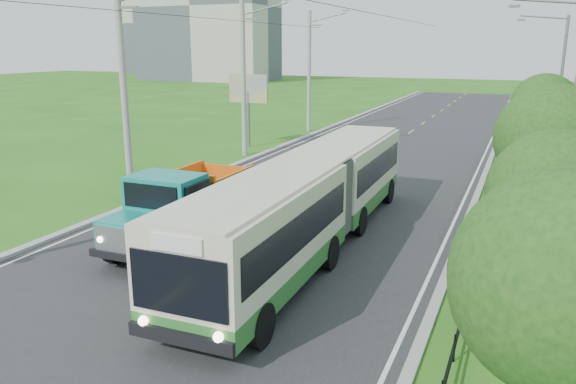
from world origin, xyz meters
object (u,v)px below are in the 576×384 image
Objects in this scene: tree_back at (543,104)px; tree_front at (572,293)px; tree_third at (551,144)px; streetlight_mid at (571,102)px; dump_truck at (182,203)px; tree_fourth at (546,131)px; streetlight_far at (558,82)px; planter_mid at (507,203)px; planter_near at (497,265)px; pole_mid at (244,78)px; tree_fifth at (545,111)px; tree_second at (556,202)px; pole_far at (309,71)px; bus at (311,196)px; pole_near at (125,92)px; billboard_left at (248,93)px; planter_far at (513,169)px.

tree_front is at bearing -90.00° from tree_back.
streetlight_mid reaches higher than tree_third.
tree_fourth is at bearing 38.99° from dump_truck.
tree_third is 1.11× the size of tree_fourth.
streetlight_far is 13.54× the size of planter_mid.
tree_third reaches higher than planter_near.
streetlight_mid is at bearing 0.00° from planter_mid.
streetlight_far reaches higher than planter_near.
tree_fifth is (18.12, -0.86, -1.24)m from pole_mid.
planter_near is 11.03m from dump_truck.
tree_front is at bearing -90.00° from tree_fourth.
tree_front is 18.23m from planter_mid.
tree_back is 8.21× the size of planter_mid.
tree_second is 0.96× the size of tree_back.
tree_fifth is at bearing -95.71° from streetlight_far.
pole_far reaches higher than streetlight_mid.
bus is 4.70m from dump_truck.
planter_mid is (-1.26, 17.86, -3.43)m from tree_front.
planter_near is (-1.26, -8.14, -3.30)m from tree_fourth.
pole_near is at bearing -164.16° from tree_fourth.
streetlight_mid is 5.05m from planter_mid.
billboard_left is (-20.14, -4.00, -1.04)m from streetlight_far.
pole_near is 8.42m from dump_truck.
billboard_left reaches higher than planter_mid.
tree_second is at bearing -90.00° from tree_third.
planter_mid is at bearing -28.92° from billboard_left.
tree_fifth reaches higher than tree_fourth.
tree_second is 20.16m from planter_far.
tree_fourth is 0.93× the size of tree_fifth.
tree_back is 12.66m from planter_mid.
planter_far is at bearing -33.12° from pole_far.
tree_third is at bearing -84.82° from planter_far.
pole_near is 0.59× the size of bus.
tree_fourth is (-0.00, 6.00, -0.40)m from tree_third.
tree_fourth is (0.00, 12.00, 0.07)m from tree_second.
planter_near is (-1.26, 9.86, -3.43)m from tree_front.
tree_third is 18.00m from tree_back.
tree_third is at bearing 90.00° from tree_second.
tree_third reaches higher than tree_front.
planter_far is 20.80m from dump_truck.
streetlight_far reaches higher than planter_far.
tree_front is at bearing -63.82° from pole_far.
billboard_left is (-1.24, 3.00, -1.23)m from pole_mid.
streetlight_mid is 13.54× the size of planter_near.
pole_mid is 19.43m from tree_fourth.
pole_mid is 1.82× the size of tree_back.
streetlight_far is at bearing 45.14° from pole_near.
pole_far is 1.10× the size of streetlight_far.
streetlight_far is (0.79, 7.86, 1.05)m from tree_fifth.
bus reaches higher than planter_far.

